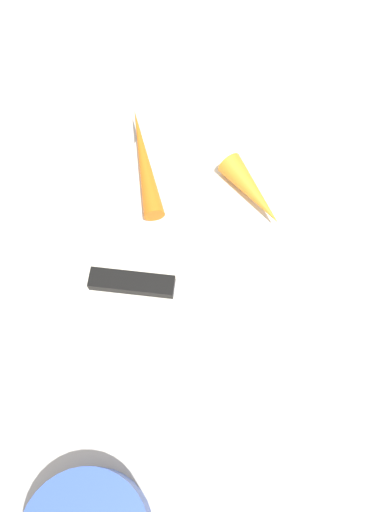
# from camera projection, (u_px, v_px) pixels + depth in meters

# --- Properties ---
(ground_plane) EXTENTS (1.40, 1.40, 0.00)m
(ground_plane) POSITION_uv_depth(u_px,v_px,m) (192.00, 260.00, 0.58)
(ground_plane) COLOR #ADA8A0
(cutting_board) EXTENTS (0.36, 0.26, 0.01)m
(cutting_board) POSITION_uv_depth(u_px,v_px,m) (192.00, 258.00, 0.57)
(cutting_board) COLOR silver
(cutting_board) RESTS_ON ground_plane
(knife) EXTENTS (0.09, 0.19, 0.01)m
(knife) POSITION_uv_depth(u_px,v_px,m) (145.00, 284.00, 0.55)
(knife) COLOR #B7B7BC
(knife) RESTS_ON cutting_board
(carrot_long) EXTENTS (0.13, 0.11, 0.02)m
(carrot_long) POSITION_uv_depth(u_px,v_px,m) (144.00, 161.00, 0.60)
(carrot_long) COLOR orange
(carrot_long) RESTS_ON cutting_board
(carrot_short) EXTENTS (0.07, 0.10, 0.03)m
(carrot_short) POSITION_uv_depth(u_px,v_px,m) (253.00, 192.00, 0.58)
(carrot_short) COLOR orange
(carrot_short) RESTS_ON cutting_board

